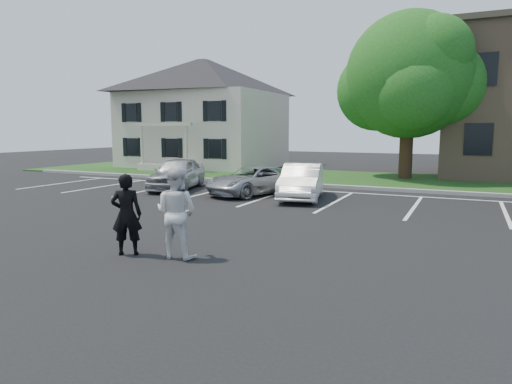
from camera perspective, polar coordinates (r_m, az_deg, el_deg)
ground_plane at (r=9.92m, az=-2.47°, el=-7.89°), size 90.00×90.00×0.00m
curb at (r=21.10m, az=12.75°, el=0.53°), size 40.00×0.30×0.15m
grass_strip at (r=25.00m, az=14.72°, el=1.50°), size 44.00×8.00×0.08m
stall_lines at (r=17.88m, az=15.03°, el=-1.06°), size 34.00×5.36×0.01m
house at (r=33.37m, az=-6.54°, el=9.75°), size 10.30×9.22×7.60m
tree at (r=26.06m, az=18.83°, el=13.29°), size 7.80×7.20×8.80m
man_black_suit at (r=10.15m, az=-15.88°, el=-2.72°), size 0.77×0.69×1.76m
man_white_shirt at (r=9.70m, az=-9.94°, el=-2.54°), size 0.97×0.77×1.92m
car_silver_west at (r=20.85m, az=-9.81°, el=2.31°), size 2.78×4.53×1.44m
car_silver_minivan at (r=18.88m, az=-0.34°, el=1.45°), size 3.36×4.65×1.18m
car_white_sedan at (r=17.83m, az=5.74°, el=1.32°), size 2.31×4.32×1.35m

